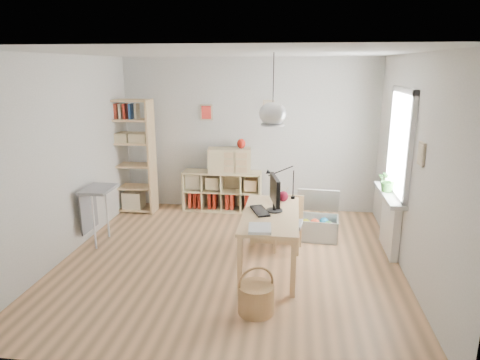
# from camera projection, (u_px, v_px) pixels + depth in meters

# --- Properties ---
(ground) EXTENTS (4.50, 4.50, 0.00)m
(ground) POSITION_uv_depth(u_px,v_px,m) (230.00, 260.00, 5.80)
(ground) COLOR tan
(ground) RESTS_ON ground
(room_shell) EXTENTS (4.50, 4.50, 4.50)m
(room_shell) POSITION_uv_depth(u_px,v_px,m) (273.00, 114.00, 5.07)
(room_shell) COLOR white
(room_shell) RESTS_ON ground
(window_unit) EXTENTS (0.07, 1.16, 1.46)m
(window_unit) POSITION_uv_depth(u_px,v_px,m) (401.00, 143.00, 5.69)
(window_unit) COLOR white
(window_unit) RESTS_ON ground
(radiator) EXTENTS (0.10, 0.80, 0.80)m
(radiator) POSITION_uv_depth(u_px,v_px,m) (390.00, 224.00, 6.00)
(radiator) COLOR white
(radiator) RESTS_ON ground
(windowsill) EXTENTS (0.22, 1.20, 0.06)m
(windowsill) POSITION_uv_depth(u_px,v_px,m) (389.00, 195.00, 5.89)
(windowsill) COLOR silver
(windowsill) RESTS_ON radiator
(desk) EXTENTS (0.70, 1.50, 0.75)m
(desk) POSITION_uv_depth(u_px,v_px,m) (271.00, 220.00, 5.41)
(desk) COLOR #E1AF81
(desk) RESTS_ON ground
(cube_shelf) EXTENTS (1.40, 0.38, 0.72)m
(cube_shelf) POSITION_uv_depth(u_px,v_px,m) (221.00, 194.00, 7.77)
(cube_shelf) COLOR beige
(cube_shelf) RESTS_ON ground
(tall_bookshelf) EXTENTS (0.80, 0.38, 2.00)m
(tall_bookshelf) POSITION_uv_depth(u_px,v_px,m) (130.00, 152.00, 7.49)
(tall_bookshelf) COLOR #E1AF81
(tall_bookshelf) RESTS_ON ground
(side_table) EXTENTS (0.40, 0.55, 0.85)m
(side_table) POSITION_uv_depth(u_px,v_px,m) (95.00, 200.00, 6.21)
(side_table) COLOR #97979A
(side_table) RESTS_ON ground
(chair) EXTENTS (0.42, 0.42, 0.77)m
(chair) POSITION_uv_depth(u_px,v_px,m) (289.00, 220.00, 6.05)
(chair) COLOR #97979A
(chair) RESTS_ON ground
(wicker_basket) EXTENTS (0.38, 0.38, 0.53)m
(wicker_basket) POSITION_uv_depth(u_px,v_px,m) (256.00, 298.00, 4.53)
(wicker_basket) COLOR #AC7F4D
(wicker_basket) RESTS_ON ground
(storage_chest) EXTENTS (0.71, 0.79, 0.69)m
(storage_chest) POSITION_uv_depth(u_px,v_px,m) (317.00, 223.00, 6.54)
(storage_chest) COLOR beige
(storage_chest) RESTS_ON ground
(monitor) EXTENTS (0.21, 0.52, 0.45)m
(monitor) POSITION_uv_depth(u_px,v_px,m) (275.00, 192.00, 5.41)
(monitor) COLOR black
(monitor) RESTS_ON desk
(keyboard) EXTENTS (0.30, 0.46, 0.02)m
(keyboard) POSITION_uv_depth(u_px,v_px,m) (260.00, 211.00, 5.45)
(keyboard) COLOR black
(keyboard) RESTS_ON desk
(task_lamp) EXTENTS (0.41, 0.15, 0.43)m
(task_lamp) POSITION_uv_depth(u_px,v_px,m) (279.00, 179.00, 5.87)
(task_lamp) COLOR black
(task_lamp) RESTS_ON desk
(yarn_ball) EXTENTS (0.14, 0.14, 0.14)m
(yarn_ball) POSITION_uv_depth(u_px,v_px,m) (283.00, 196.00, 5.85)
(yarn_ball) COLOR #520B19
(yarn_ball) RESTS_ON desk
(paper_tray) EXTENTS (0.28, 0.34, 0.03)m
(paper_tray) POSITION_uv_depth(u_px,v_px,m) (260.00, 228.00, 4.85)
(paper_tray) COLOR silver
(paper_tray) RESTS_ON desk
(drawer_chest) EXTENTS (0.79, 0.44, 0.43)m
(drawer_chest) POSITION_uv_depth(u_px,v_px,m) (229.00, 160.00, 7.55)
(drawer_chest) COLOR beige
(drawer_chest) RESTS_ON cube_shelf
(red_vase) EXTENTS (0.15, 0.15, 0.18)m
(red_vase) POSITION_uv_depth(u_px,v_px,m) (241.00, 144.00, 7.44)
(red_vase) COLOR maroon
(red_vase) RESTS_ON drawer_chest
(potted_plant) EXTENTS (0.37, 0.35, 0.33)m
(potted_plant) POSITION_uv_depth(u_px,v_px,m) (388.00, 180.00, 5.90)
(potted_plant) COLOR #316B28
(potted_plant) RESTS_ON windowsill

